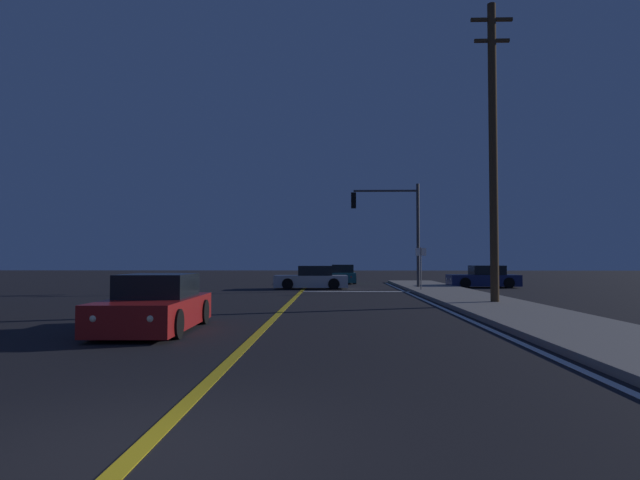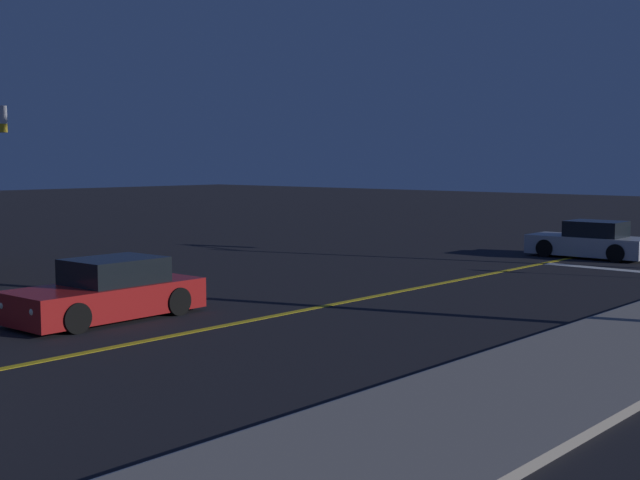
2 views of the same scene
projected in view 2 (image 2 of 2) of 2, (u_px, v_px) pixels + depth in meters
sidewalk_right at (628, 347)px, 15.57m from camera, size 3.20×45.68×0.15m
lane_line_center at (328, 305)px, 20.43m from camera, size 0.20×43.14×0.01m
lane_line_edge_right at (536, 337)px, 16.80m from camera, size 0.16×43.14×0.01m
stop_bar at (627, 271)px, 26.85m from camera, size 5.74×0.50×0.01m
car_side_waiting_silver at (591, 242)px, 30.40m from camera, size 4.28×1.97×1.34m
car_far_approaching_red at (108, 293)px, 18.67m from camera, size 2.02×4.40×1.34m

